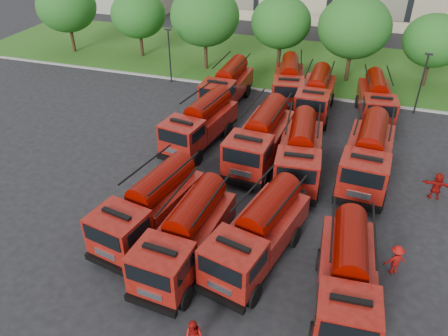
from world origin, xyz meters
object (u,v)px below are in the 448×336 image
(fire_truck_3, at_px, (347,276))
(fire_truck_10, at_px, (316,94))
(fire_truck_9, at_px, (289,82))
(firefighter_0, at_px, (235,309))
(fire_truck_4, at_px, (201,123))
(firefighter_5, at_px, (433,198))
(fire_truck_7, at_px, (368,155))
(firefighter_4, at_px, (240,175))
(fire_truck_1, at_px, (186,235))
(fire_truck_6, at_px, (300,152))
(fire_truck_2, at_px, (258,233))
(fire_truck_0, at_px, (150,206))
(fire_truck_11, at_px, (376,99))
(fire_truck_8, at_px, (227,85))
(firefighter_3, at_px, (392,272))
(fire_truck_5, at_px, (261,138))

(fire_truck_3, relative_size, fire_truck_10, 1.00)
(fire_truck_9, height_order, firefighter_0, fire_truck_9)
(fire_truck_4, relative_size, firefighter_5, 4.31)
(fire_truck_3, bearing_deg, fire_truck_7, 84.15)
(firefighter_0, xyz_separation_m, firefighter_4, (-2.79, 10.42, 0.00))
(fire_truck_1, bearing_deg, fire_truck_6, 71.80)
(fire_truck_1, height_order, fire_truck_9, same)
(fire_truck_2, bearing_deg, firefighter_4, 126.12)
(fire_truck_0, distance_m, fire_truck_11, 21.26)
(fire_truck_6, distance_m, firefighter_0, 11.86)
(fire_truck_1, distance_m, fire_truck_2, 3.54)
(fire_truck_2, distance_m, firefighter_5, 12.34)
(fire_truck_1, relative_size, fire_truck_7, 0.93)
(fire_truck_1, bearing_deg, fire_truck_9, 91.63)
(fire_truck_6, distance_m, fire_truck_8, 11.96)
(fire_truck_3, bearing_deg, fire_truck_4, 130.36)
(fire_truck_2, xyz_separation_m, fire_truck_4, (-6.82, 10.15, 0.00))
(fire_truck_0, height_order, fire_truck_6, fire_truck_6)
(fire_truck_6, bearing_deg, firefighter_3, -55.63)
(firefighter_4, bearing_deg, fire_truck_1, 120.19)
(fire_truck_3, height_order, fire_truck_9, fire_truck_9)
(fire_truck_4, distance_m, firefighter_3, 16.27)
(fire_truck_3, bearing_deg, fire_truck_1, 174.46)
(fire_truck_1, bearing_deg, fire_truck_3, 2.75)
(fire_truck_5, height_order, firefighter_4, fire_truck_5)
(fire_truck_1, height_order, fire_truck_3, fire_truck_1)
(fire_truck_0, height_order, firefighter_5, fire_truck_0)
(firefighter_5, bearing_deg, fire_truck_3, 65.79)
(fire_truck_11, distance_m, firefighter_4, 14.07)
(fire_truck_10, bearing_deg, fire_truck_1, -101.24)
(fire_truck_6, bearing_deg, firefighter_0, -99.31)
(fire_truck_5, height_order, fire_truck_8, fire_truck_5)
(fire_truck_3, height_order, fire_truck_5, fire_truck_5)
(fire_truck_9, bearing_deg, firefighter_0, -93.94)
(fire_truck_5, distance_m, fire_truck_6, 2.95)
(fire_truck_7, bearing_deg, fire_truck_11, 92.21)
(fire_truck_6, xyz_separation_m, fire_truck_11, (4.41, 10.17, -0.13))
(fire_truck_7, distance_m, fire_truck_11, 9.36)
(fire_truck_4, bearing_deg, firefighter_0, -54.43)
(fire_truck_3, distance_m, fire_truck_4, 16.15)
(fire_truck_1, bearing_deg, firefighter_0, -30.09)
(fire_truck_9, xyz_separation_m, firefighter_5, (11.26, -11.45, -1.68))
(fire_truck_10, height_order, firefighter_0, fire_truck_10)
(fire_truck_1, bearing_deg, fire_truck_4, 111.66)
(fire_truck_7, relative_size, fire_truck_11, 1.11)
(fire_truck_2, bearing_deg, fire_truck_4, 137.29)
(firefighter_5, bearing_deg, fire_truck_0, 28.92)
(firefighter_3, bearing_deg, firefighter_0, 7.79)
(fire_truck_6, relative_size, firefighter_3, 4.65)
(fire_truck_2, xyz_separation_m, firefighter_3, (6.62, 1.13, -1.70))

